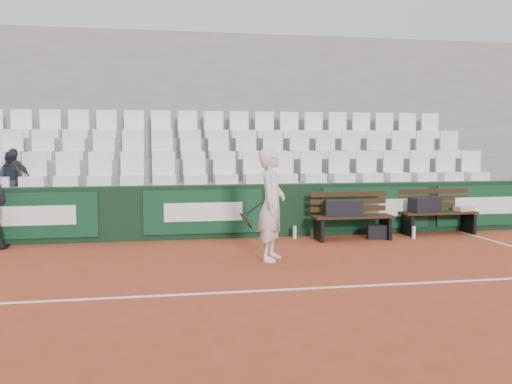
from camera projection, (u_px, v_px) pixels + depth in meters
name	position (u px, v px, depth m)	size (l,w,h in m)	color
ground	(250.00, 292.00, 6.91)	(80.00, 80.00, 0.00)	#9F3F24
court_baseline	(250.00, 291.00, 6.91)	(18.00, 0.06, 0.01)	white
back_barrier	(217.00, 211.00, 10.79)	(18.00, 0.34, 1.00)	black
grandstand_tier_front	(210.00, 208.00, 11.40)	(18.00, 0.95, 1.00)	gray
grandstand_tier_mid	(205.00, 192.00, 12.31)	(18.00, 0.95, 1.45)	gray
grandstand_tier_back	(201.00, 179.00, 13.22)	(18.00, 0.95, 1.90)	gray
grandstand_rear_wall	(198.00, 126.00, 13.72)	(18.00, 0.30, 4.40)	gray
seat_row_front	(210.00, 167.00, 11.16)	(11.90, 0.44, 0.63)	white
seat_row_mid	(205.00, 144.00, 12.05)	(11.90, 0.44, 0.63)	white
seat_row_back	(201.00, 124.00, 12.94)	(11.90, 0.44, 0.63)	white
bench_left	(352.00, 227.00, 10.61)	(1.50, 0.56, 0.45)	#351F0F
bench_right	(438.00, 223.00, 11.21)	(1.50, 0.56, 0.45)	#351C10
sports_bag_left	(344.00, 208.00, 10.52)	(0.68, 0.29, 0.29)	black
sports_bag_right	(425.00, 205.00, 11.11)	(0.61, 0.28, 0.28)	black
towel	(463.00, 209.00, 11.29)	(0.32, 0.23, 0.09)	tan
sports_bag_ground	(379.00, 232.00, 10.70)	(0.44, 0.27, 0.27)	black
water_bottle_near	(295.00, 232.00, 10.72)	(0.07, 0.07, 0.24)	silver
water_bottle_far	(414.00, 233.00, 10.65)	(0.07, 0.07, 0.24)	silver
tennis_player	(271.00, 205.00, 8.70)	(0.81, 0.74, 1.72)	silver
spectator_b	(13.00, 155.00, 10.52)	(0.67, 0.28, 1.15)	#2F2A26
spectator_c	(10.00, 156.00, 10.51)	(0.53, 0.41, 1.09)	#1E242D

